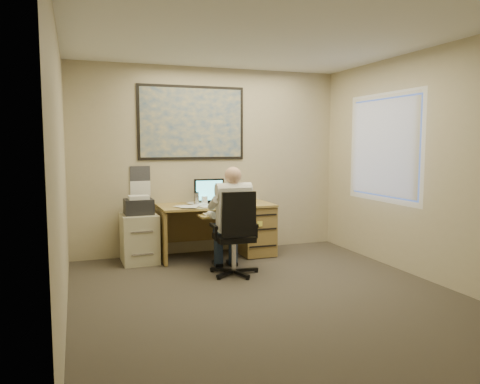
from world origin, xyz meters
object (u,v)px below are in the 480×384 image
object	(u,v)px
desk	(238,224)
person	(233,221)
office_chair	(235,251)
filing_cabinet	(139,234)

from	to	relation	value
desk	person	distance (m)	1.03
office_chair	person	distance (m)	0.37
filing_cabinet	person	bearing A→B (deg)	-44.15
office_chair	person	bearing A→B (deg)	94.75
office_chair	person	xyz separation A→B (m)	(-0.00, 0.08, 0.36)
filing_cabinet	person	size ratio (longest dim) A/B	0.69
desk	office_chair	bearing A→B (deg)	-110.84
person	filing_cabinet	bearing A→B (deg)	139.64
filing_cabinet	office_chair	bearing A→B (deg)	-46.36
desk	person	xyz separation A→B (m)	(-0.39, -0.93, 0.22)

